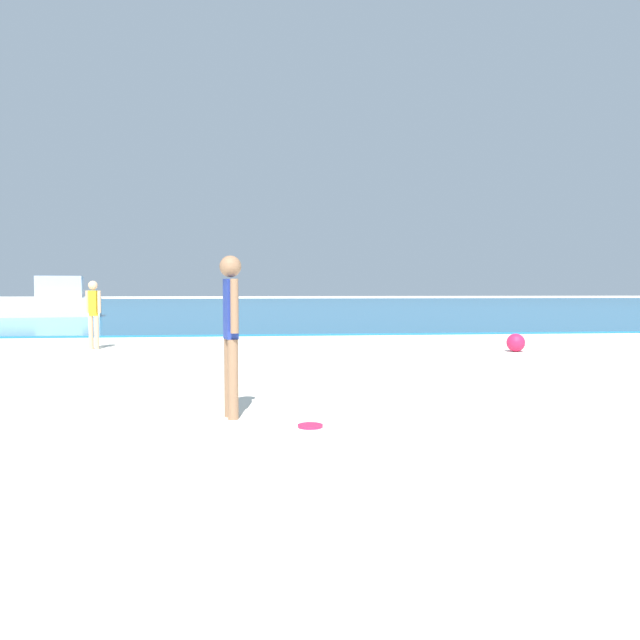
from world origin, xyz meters
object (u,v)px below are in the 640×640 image
Objects in this scene: person_standing at (231,326)px; boat_near at (42,303)px; person_distant at (93,310)px; frisbee at (310,426)px; beach_ball at (516,343)px.

boat_near is (-9.40, 22.50, -0.27)m from person_standing.
person_standing reaches higher than person_distant.
boat_near is at bearing 113.88° from frisbee.
boat_near is at bearing -55.19° from person_distant.
person_standing is 8.47m from beach_ball.
boat_near is at bearing 132.87° from beach_ball.
boat_near is at bearing -173.62° from person_standing.
person_standing reaches higher than beach_ball.
person_standing is at bearing 126.23° from person_distant.
person_distant is at bearing -172.68° from person_standing.
beach_ball is at bearing -176.97° from person_distant.
person_distant is at bearing 101.45° from boat_near.
frisbee is 8.31m from beach_ball.
person_distant reaches higher than beach_ball.
beach_ball is at bearing 119.92° from person_standing.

